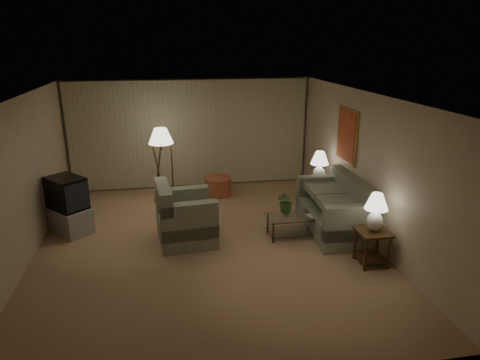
% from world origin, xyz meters
% --- Properties ---
extents(ground, '(7.00, 7.00, 0.00)m').
position_xyz_m(ground, '(0.00, 0.00, 0.00)').
color(ground, tan).
rests_on(ground, ground).
extents(room_shell, '(6.04, 7.02, 2.72)m').
position_xyz_m(room_shell, '(0.02, 1.51, 1.75)').
color(room_shell, beige).
rests_on(room_shell, ground).
extents(sofa, '(2.00, 1.13, 0.85)m').
position_xyz_m(sofa, '(2.50, 0.13, 0.43)').
color(sofa, gray).
rests_on(sofa, ground).
extents(armchair, '(1.25, 1.20, 0.89)m').
position_xyz_m(armchair, '(-0.33, 0.20, 0.45)').
color(armchair, gray).
rests_on(armchair, ground).
extents(side_table_near, '(0.51, 0.51, 0.60)m').
position_xyz_m(side_table_near, '(2.65, -1.22, 0.41)').
color(side_table_near, '#331B0E').
rests_on(side_table_near, ground).
extents(side_table_far, '(0.46, 0.39, 0.60)m').
position_xyz_m(side_table_far, '(2.65, 1.38, 0.39)').
color(side_table_far, '#331B0E').
rests_on(side_table_far, ground).
extents(table_lamp_near, '(0.38, 0.38, 0.65)m').
position_xyz_m(table_lamp_near, '(2.65, -1.22, 0.99)').
color(table_lamp_near, white).
rests_on(table_lamp_near, side_table_near).
extents(table_lamp_far, '(0.40, 0.40, 0.69)m').
position_xyz_m(table_lamp_far, '(2.65, 1.38, 1.01)').
color(table_lamp_far, white).
rests_on(table_lamp_far, side_table_far).
extents(coffee_table, '(1.04, 0.57, 0.41)m').
position_xyz_m(coffee_table, '(1.68, 0.03, 0.28)').
color(coffee_table, silver).
rests_on(coffee_table, ground).
extents(tv_cabinet, '(1.38, 1.38, 0.50)m').
position_xyz_m(tv_cabinet, '(-2.55, 1.00, 0.25)').
color(tv_cabinet, '#A3A3A6').
rests_on(tv_cabinet, ground).
extents(crt_tv, '(1.23, 1.23, 0.62)m').
position_xyz_m(crt_tv, '(-2.55, 1.00, 0.81)').
color(crt_tv, black).
rests_on(crt_tv, tv_cabinet).
extents(floor_lamp, '(0.56, 0.56, 1.71)m').
position_xyz_m(floor_lamp, '(-0.73, 2.44, 0.90)').
color(floor_lamp, '#331B0E').
rests_on(floor_lamp, ground).
extents(ottoman, '(0.68, 0.68, 0.44)m').
position_xyz_m(ottoman, '(0.56, 2.60, 0.22)').
color(ottoman, '#B4623D').
rests_on(ottoman, ground).
extents(vase, '(0.16, 0.16, 0.14)m').
position_xyz_m(vase, '(1.53, 0.03, 0.48)').
color(vase, white).
rests_on(vase, coffee_table).
extents(flowers, '(0.40, 0.35, 0.43)m').
position_xyz_m(flowers, '(1.53, 0.03, 0.77)').
color(flowers, '#487936').
rests_on(flowers, vase).
extents(book, '(0.23, 0.27, 0.02)m').
position_xyz_m(book, '(1.93, -0.07, 0.42)').
color(book, olive).
rests_on(book, coffee_table).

